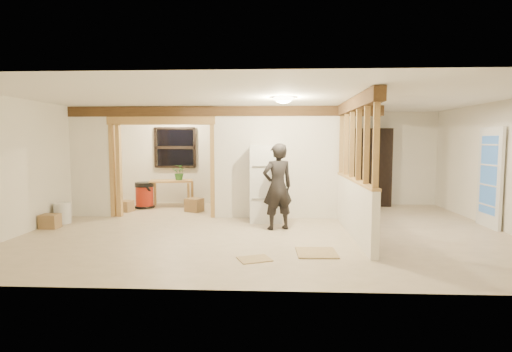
# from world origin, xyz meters

# --- Properties ---
(floor) EXTENTS (9.00, 6.50, 0.01)m
(floor) POSITION_xyz_m (0.00, 0.00, -0.01)
(floor) COLOR beige
(floor) RESTS_ON ground
(ceiling) EXTENTS (9.00, 6.50, 0.01)m
(ceiling) POSITION_xyz_m (0.00, 0.00, 2.50)
(ceiling) COLOR white
(wall_back) EXTENTS (9.00, 0.01, 2.50)m
(wall_back) POSITION_xyz_m (0.00, 3.25, 1.25)
(wall_back) COLOR silver
(wall_back) RESTS_ON floor
(wall_front) EXTENTS (9.00, 0.01, 2.50)m
(wall_front) POSITION_xyz_m (0.00, -3.25, 1.25)
(wall_front) COLOR silver
(wall_front) RESTS_ON floor
(wall_left) EXTENTS (0.01, 6.50, 2.50)m
(wall_left) POSITION_xyz_m (-4.50, 0.00, 1.25)
(wall_left) COLOR silver
(wall_left) RESTS_ON floor
(wall_right) EXTENTS (0.01, 6.50, 2.50)m
(wall_right) POSITION_xyz_m (4.50, 0.00, 1.25)
(wall_right) COLOR silver
(wall_right) RESTS_ON floor
(partition_left_stub) EXTENTS (0.90, 0.12, 2.50)m
(partition_left_stub) POSITION_xyz_m (-4.05, 1.20, 1.25)
(partition_left_stub) COLOR white
(partition_left_stub) RESTS_ON floor
(partition_center) EXTENTS (2.80, 0.12, 2.50)m
(partition_center) POSITION_xyz_m (0.20, 1.20, 1.25)
(partition_center) COLOR white
(partition_center) RESTS_ON floor
(doorway_frame) EXTENTS (2.46, 0.14, 2.20)m
(doorway_frame) POSITION_xyz_m (-2.40, 1.20, 1.10)
(doorway_frame) COLOR tan
(doorway_frame) RESTS_ON floor
(header_beam_back) EXTENTS (7.00, 0.18, 0.22)m
(header_beam_back) POSITION_xyz_m (-1.00, 1.20, 2.38)
(header_beam_back) COLOR #51351B
(header_beam_back) RESTS_ON ceiling
(header_beam_right) EXTENTS (0.18, 3.30, 0.22)m
(header_beam_right) POSITION_xyz_m (1.60, -0.40, 2.38)
(header_beam_right) COLOR #51351B
(header_beam_right) RESTS_ON ceiling
(pony_wall) EXTENTS (0.12, 3.20, 1.00)m
(pony_wall) POSITION_xyz_m (1.60, -0.40, 0.50)
(pony_wall) COLOR white
(pony_wall) RESTS_ON floor
(stud_partition) EXTENTS (0.14, 3.20, 1.32)m
(stud_partition) POSITION_xyz_m (1.60, -0.40, 1.66)
(stud_partition) COLOR tan
(stud_partition) RESTS_ON pony_wall
(window_back) EXTENTS (1.12, 0.10, 1.10)m
(window_back) POSITION_xyz_m (-2.60, 3.17, 1.55)
(window_back) COLOR black
(window_back) RESTS_ON wall_back
(french_door) EXTENTS (0.12, 0.86, 2.00)m
(french_door) POSITION_xyz_m (4.42, 0.40, 1.00)
(french_door) COLOR white
(french_door) RESTS_ON floor
(ceiling_dome_main) EXTENTS (0.36, 0.36, 0.16)m
(ceiling_dome_main) POSITION_xyz_m (0.30, -0.50, 2.48)
(ceiling_dome_main) COLOR #FFEABF
(ceiling_dome_main) RESTS_ON ceiling
(ceiling_dome_util) EXTENTS (0.32, 0.32, 0.14)m
(ceiling_dome_util) POSITION_xyz_m (-2.50, 2.30, 2.48)
(ceiling_dome_util) COLOR #FFEABF
(ceiling_dome_util) RESTS_ON ceiling
(hanging_bulb) EXTENTS (0.07, 0.07, 0.07)m
(hanging_bulb) POSITION_xyz_m (-2.00, 1.60, 2.18)
(hanging_bulb) COLOR #FFD88C
(hanging_bulb) RESTS_ON ceiling
(refrigerator) EXTENTS (0.67, 0.65, 1.64)m
(refrigerator) POSITION_xyz_m (-0.03, 0.81, 0.82)
(refrigerator) COLOR white
(refrigerator) RESTS_ON floor
(woman) EXTENTS (0.72, 0.61, 1.68)m
(woman) POSITION_xyz_m (0.20, 0.01, 0.84)
(woman) COLOR #282223
(woman) RESTS_ON floor
(work_table) EXTENTS (1.20, 0.77, 0.70)m
(work_table) POSITION_xyz_m (-2.59, 2.65, 0.35)
(work_table) COLOR tan
(work_table) RESTS_ON floor
(potted_plant) EXTENTS (0.45, 0.43, 0.40)m
(potted_plant) POSITION_xyz_m (-2.36, 2.68, 0.90)
(potted_plant) COLOR #3C782C
(potted_plant) RESTS_ON work_table
(shop_vac) EXTENTS (0.59, 0.59, 0.68)m
(shop_vac) POSITION_xyz_m (-3.21, 2.37, 0.34)
(shop_vac) COLOR #9C2110
(shop_vac) RESTS_ON floor
(bookshelf) EXTENTS (1.03, 0.34, 2.06)m
(bookshelf) POSITION_xyz_m (2.70, 3.01, 1.03)
(bookshelf) COLOR black
(bookshelf) RESTS_ON floor
(bucket) EXTENTS (0.41, 0.41, 0.43)m
(bucket) POSITION_xyz_m (-4.30, 0.36, 0.22)
(bucket) COLOR silver
(bucket) RESTS_ON floor
(box_util_a) EXTENTS (0.48, 0.45, 0.32)m
(box_util_a) POSITION_xyz_m (-1.83, 1.91, 0.16)
(box_util_a) COLOR #967348
(box_util_a) RESTS_ON floor
(box_util_b) EXTENTS (0.36, 0.36, 0.27)m
(box_util_b) POSITION_xyz_m (-3.49, 1.81, 0.14)
(box_util_b) COLOR #967348
(box_util_b) RESTS_ON floor
(box_front) EXTENTS (0.34, 0.28, 0.28)m
(box_front) POSITION_xyz_m (-4.30, -0.11, 0.14)
(box_front) COLOR #967348
(box_front) RESTS_ON floor
(floor_panel_near) EXTENTS (0.63, 0.63, 0.02)m
(floor_panel_near) POSITION_xyz_m (0.80, -1.67, 0.01)
(floor_panel_near) COLOR tan
(floor_panel_near) RESTS_ON floor
(floor_panel_far) EXTENTS (0.56, 0.51, 0.01)m
(floor_panel_far) POSITION_xyz_m (-0.14, -2.03, 0.01)
(floor_panel_far) COLOR tan
(floor_panel_far) RESTS_ON floor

